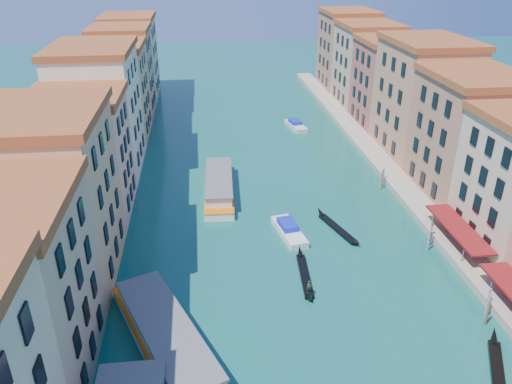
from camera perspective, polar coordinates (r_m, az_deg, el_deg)
left_bank_palazzos at (r=82.20m, az=-18.11°, el=7.16°), size 12.80×128.40×21.00m
right_bank_palazzos at (r=89.84m, az=19.90°, el=8.48°), size 12.80×128.40×21.00m
quay at (r=89.73m, az=14.41°, el=2.90°), size 4.00×140.00×1.00m
mooring_poles_right at (r=59.75m, az=23.64°, el=-10.32°), size 1.44×54.24×3.20m
vaporetto_near at (r=49.77m, az=-10.14°, el=-16.24°), size 12.67×21.37×3.15m
vaporetto_far at (r=78.26m, az=-4.24°, el=0.80°), size 5.17×19.03×2.80m
gondola_fore at (r=59.22m, az=5.59°, el=-9.37°), size 1.62×10.98×2.19m
gondola_right at (r=51.80m, az=25.98°, el=-18.45°), size 5.96×11.11×2.38m
gondola_far at (r=69.14m, az=9.22°, el=-4.01°), size 4.14×10.63×1.55m
motorboat_mid at (r=67.13m, az=3.77°, el=-4.36°), size 3.89×8.31×1.66m
motorboat_far at (r=107.84m, az=4.56°, el=7.65°), size 3.87×8.04×1.60m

